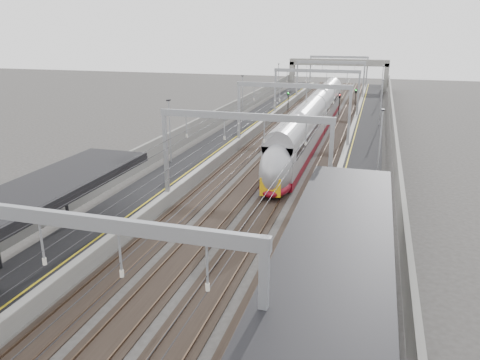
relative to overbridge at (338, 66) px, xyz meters
The scene contains 12 objects.
platform_left 55.79m from the overbridge, 98.28° to the right, with size 4.00×120.00×1.00m, color black.
platform_right 55.79m from the overbridge, 81.72° to the right, with size 4.00×120.00×1.00m, color black.
tracks 55.25m from the overbridge, 90.00° to the right, with size 11.40×140.00×0.20m.
overhead_line 48.39m from the overbridge, 90.00° to the right, with size 13.00×140.00×6.60m.
canopy_right 97.35m from the overbridge, 85.27° to the right, with size 4.40×30.00×4.24m.
overbridge is the anchor object (origin of this frame).
wall_left 56.25m from the overbridge, 101.51° to the right, with size 0.30×120.00×3.20m, color slate.
wall_right 56.25m from the overbridge, 78.49° to the right, with size 0.30×120.00×3.20m, color slate.
train 52.78m from the overbridge, 88.37° to the right, with size 2.71×49.38×4.29m.
signal_green 33.20m from the overbridge, 99.05° to the right, with size 0.32×0.32×3.48m.
signal_red_near 33.06m from the overbridge, 84.42° to the right, with size 0.32×0.32×3.48m.
signal_red_far 26.68m from the overbridge, 78.25° to the right, with size 0.32×0.32×3.48m.
Camera 1 is at (9.08, -10.02, 13.30)m, focal length 35.00 mm.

